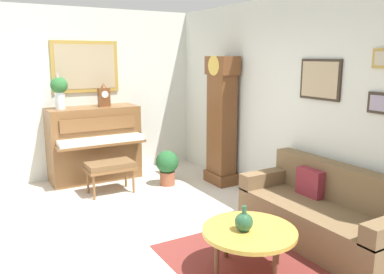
{
  "coord_description": "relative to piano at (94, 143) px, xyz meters",
  "views": [
    {
      "loc": [
        4.07,
        -1.34,
        2.02
      ],
      "look_at": [
        -0.08,
        1.06,
        1.04
      ],
      "focal_mm": 36.95,
      "sensor_mm": 36.0,
      "label": 1
    }
  ],
  "objects": [
    {
      "name": "ground_plane",
      "position": [
        2.23,
        -0.44,
        -0.66
      ],
      "size": [
        6.4,
        6.0,
        0.1
      ],
      "primitive_type": "cube",
      "color": "beige"
    },
    {
      "name": "wall_left",
      "position": [
        -0.37,
        -0.43,
        0.8
      ],
      "size": [
        0.13,
        4.9,
        2.8
      ],
      "color": "silver",
      "rests_on": "ground_plane"
    },
    {
      "name": "wall_back",
      "position": [
        2.25,
        1.96,
        0.79
      ],
      "size": [
        5.3,
        0.13,
        2.8
      ],
      "color": "silver",
      "rests_on": "ground_plane"
    },
    {
      "name": "area_rug",
      "position": [
        3.7,
        0.54,
        -0.61
      ],
      "size": [
        2.1,
        1.5,
        0.01
      ],
      "primitive_type": "cube",
      "color": "maroon",
      "rests_on": "ground_plane"
    },
    {
      "name": "piano",
      "position": [
        0.0,
        0.0,
        0.0
      ],
      "size": [
        0.87,
        1.44,
        1.21
      ],
      "color": "brown",
      "rests_on": "ground_plane"
    },
    {
      "name": "piano_bench",
      "position": [
        0.8,
        -0.01,
        -0.21
      ],
      "size": [
        0.42,
        0.7,
        0.48
      ],
      "color": "brown",
      "rests_on": "ground_plane"
    },
    {
      "name": "grandfather_clock",
      "position": [
        1.21,
        1.7,
        0.35
      ],
      "size": [
        0.52,
        0.34,
        2.03
      ],
      "color": "brown",
      "rests_on": "ground_plane"
    },
    {
      "name": "couch",
      "position": [
        3.49,
        1.52,
        -0.3
      ],
      "size": [
        1.9,
        0.8,
        0.84
      ],
      "color": "brown",
      "rests_on": "ground_plane"
    },
    {
      "name": "coffee_table",
      "position": [
        3.63,
        0.38,
        -0.19
      ],
      "size": [
        0.88,
        0.88,
        0.45
      ],
      "color": "gold",
      "rests_on": "ground_plane"
    },
    {
      "name": "mantel_clock",
      "position": [
        0.0,
        0.19,
        0.77
      ],
      "size": [
        0.13,
        0.18,
        0.38
      ],
      "color": "brown",
      "rests_on": "piano"
    },
    {
      "name": "flower_vase",
      "position": [
        0.0,
        -0.5,
        0.91
      ],
      "size": [
        0.26,
        0.26,
        0.58
      ],
      "color": "silver",
      "rests_on": "piano"
    },
    {
      "name": "green_jug",
      "position": [
        3.62,
        0.31,
        -0.07
      ],
      "size": [
        0.17,
        0.17,
        0.24
      ],
      "color": "#234C33",
      "rests_on": "coffee_table"
    },
    {
      "name": "potted_plant",
      "position": [
        0.88,
        0.9,
        -0.29
      ],
      "size": [
        0.36,
        0.36,
        0.56
      ],
      "color": "#935138",
      "rests_on": "ground_plane"
    }
  ]
}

